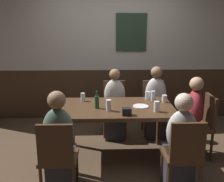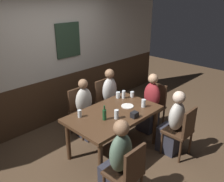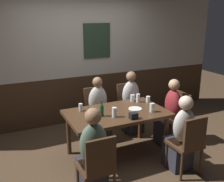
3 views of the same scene
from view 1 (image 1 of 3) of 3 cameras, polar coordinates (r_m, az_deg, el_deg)
The scene contains 22 objects.
ground_plane at distance 3.93m, azimuth 1.02°, elevation -13.61°, with size 12.00×12.00×0.00m, color #4C3826.
wall_back at distance 5.14m, azimuth 0.17°, elevation 8.42°, with size 6.40×0.13×2.60m.
dining_table at distance 3.67m, azimuth 1.07°, elevation -4.58°, with size 1.52×0.91×0.74m.
chair_mid_far at distance 4.54m, azimuth 0.49°, elevation -2.84°, with size 0.40×0.40×0.88m.
chair_left_near at distance 2.97m, azimuth -11.40°, elevation -13.09°, with size 0.40×0.40×0.88m.
chair_head_east at distance 3.96m, azimuth 18.41°, elevation -6.32°, with size 0.40×0.40×0.88m.
chair_right_near at distance 3.05m, azimuth 14.90°, elevation -12.52°, with size 0.40×0.40×0.88m.
chair_right_far at distance 4.62m, azimuth 8.82°, elevation -2.72°, with size 0.40×0.40×0.88m.
person_mid_far at distance 4.40m, azimuth 0.58°, elevation -3.84°, with size 0.34×0.37×1.12m.
person_left_near at distance 3.11m, azimuth -10.91°, elevation -11.82°, with size 0.34×0.37×1.16m.
person_head_east at distance 3.91m, azimuth 16.14°, elevation -6.67°, with size 0.37×0.34×1.14m.
person_right_near at distance 3.20m, azimuth 14.04°, elevation -11.56°, with size 0.34×0.37×1.12m.
person_right_far at distance 4.47m, azimuth 9.19°, elevation -3.46°, with size 0.34×0.37×1.16m.
pint_glass_stout at distance 4.00m, azimuth 7.54°, elevation -1.03°, with size 0.08×0.08×0.12m.
beer_glass_tall at distance 3.89m, azimuth -6.17°, elevation -1.33°, with size 0.06×0.06×0.12m.
pint_glass_amber at distance 3.93m, azimuth 8.63°, elevation -1.15°, with size 0.06×0.06×0.14m.
tumbler_water at distance 3.89m, azimuth 10.98°, elevation -1.69°, with size 0.07×0.07×0.10m.
highball_clear at distance 3.46m, azimuth -0.73°, elevation -3.11°, with size 0.07×0.07×0.14m.
tumbler_short at distance 3.47m, azimuth 9.38°, elevation -3.33°, with size 0.07×0.07×0.14m.
beer_bottle_green at distance 3.55m, azimuth -3.20°, elevation -2.25°, with size 0.06×0.06×0.23m.
plate_white_large at distance 3.66m, azimuth 6.08°, elevation -3.22°, with size 0.21×0.21×0.01m, color white.
condiment_caddy at distance 3.31m, azimuth 3.13°, elevation -4.36°, with size 0.11×0.09×0.09m, color black.
Camera 1 is at (-0.18, -3.46, 1.87)m, focal length 43.35 mm.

